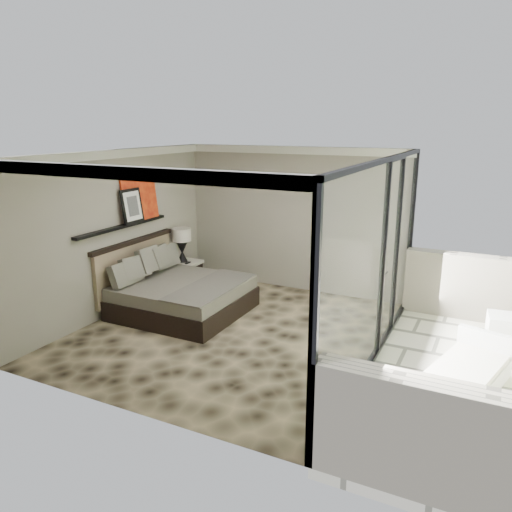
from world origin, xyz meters
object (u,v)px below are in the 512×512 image
at_px(bed, 178,293).
at_px(ottoman, 504,331).
at_px(nightstand, 186,273).
at_px(lounger, 467,374).
at_px(table_lamp, 182,240).

xyz_separation_m(bed, ottoman, (5.15, 1.01, -0.10)).
relative_size(nightstand, ottoman, 1.14).
distance_m(bed, lounger, 4.79).
bearing_deg(bed, ottoman, 11.14).
distance_m(ottoman, lounger, 1.60).
distance_m(bed, nightstand, 1.44).
bearing_deg(lounger, table_lamp, 177.31).
bearing_deg(ottoman, table_lamp, 178.04).
bearing_deg(nightstand, bed, -58.30).
distance_m(nightstand, table_lamp, 0.69).
xyz_separation_m(ottoman, lounger, (-0.39, -1.55, -0.06)).
relative_size(table_lamp, lounger, 0.44).
xyz_separation_m(nightstand, ottoman, (5.84, -0.25, -0.03)).
relative_size(nightstand, lounger, 0.35).
xyz_separation_m(table_lamp, lounger, (5.49, -1.75, -0.79)).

